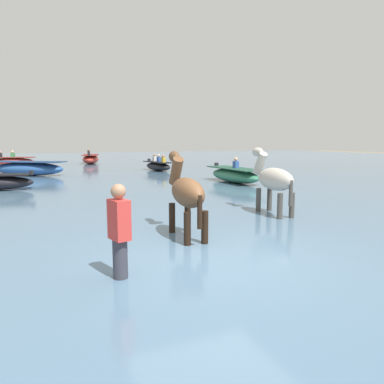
{
  "coord_description": "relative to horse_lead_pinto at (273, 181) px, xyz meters",
  "views": [
    {
      "loc": [
        -2.59,
        -4.94,
        2.19
      ],
      "look_at": [
        1.23,
        3.76,
        0.84
      ],
      "focal_mm": 33.77,
      "sensor_mm": 36.0,
      "label": 1
    }
  ],
  "objects": [
    {
      "name": "boat_distant_west",
      "position": [
        1.62,
        14.1,
        -0.55
      ],
      "size": [
        1.29,
        2.89,
        1.03
      ],
      "color": "black",
      "rests_on": "water_surface"
    },
    {
      "name": "horse_lead_pinto",
      "position": [
        0.0,
        0.0,
        0.0
      ],
      "size": [
        0.57,
        1.85,
        2.01
      ],
      "color": "beige",
      "rests_on": "ground"
    },
    {
      "name": "ground_plane",
      "position": [
        -2.93,
        -2.52,
        -1.19
      ],
      "size": [
        120.0,
        120.0,
        0.0
      ],
      "primitive_type": "plane",
      "color": "#756B56"
    },
    {
      "name": "boat_near_starboard",
      "position": [
        -1.22,
        23.13,
        -0.48
      ],
      "size": [
        1.95,
        3.9,
        1.22
      ],
      "color": "#BC382D",
      "rests_on": "water_surface"
    },
    {
      "name": "water_surface",
      "position": [
        -2.93,
        7.48,
        -1.02
      ],
      "size": [
        90.0,
        90.0,
        0.34
      ],
      "primitive_type": "cube",
      "color": "slate",
      "rests_on": "ground"
    },
    {
      "name": "boat_far_offshore",
      "position": [
        2.7,
        6.53,
        -0.52
      ],
      "size": [
        1.17,
        3.55,
        1.13
      ],
      "color": "#337556",
      "rests_on": "water_surface"
    },
    {
      "name": "boat_mid_channel",
      "position": [
        -5.81,
        13.85,
        -0.47
      ],
      "size": [
        4.11,
        3.52,
        0.76
      ],
      "color": "#28518E",
      "rests_on": "water_surface"
    },
    {
      "name": "boat_distant_east",
      "position": [
        -6.93,
        22.01,
        -0.51
      ],
      "size": [
        3.26,
        1.94,
        1.15
      ],
      "color": "#BC382D",
      "rests_on": "water_surface"
    },
    {
      "name": "horse_trailing_bay",
      "position": [
        -2.87,
        -1.15,
        -0.02
      ],
      "size": [
        0.58,
        1.82,
        1.98
      ],
      "color": "brown",
      "rests_on": "ground"
    },
    {
      "name": "person_onlooker_left",
      "position": [
        -4.52,
        -2.77,
        -0.32
      ],
      "size": [
        0.27,
        0.36,
        1.63
      ],
      "color": "#383842",
      "rests_on": "ground"
    }
  ]
}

